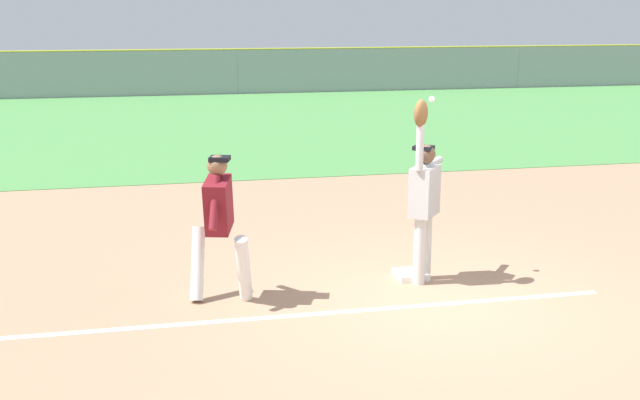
# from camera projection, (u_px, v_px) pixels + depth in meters

# --- Properties ---
(ground_plane) EXTENTS (74.10, 74.10, 0.00)m
(ground_plane) POSITION_uv_depth(u_px,v_px,m) (438.00, 302.00, 8.81)
(ground_plane) COLOR tan
(outfield_grass) EXTENTS (48.03, 15.87, 0.01)m
(outfield_grass) POSITION_uv_depth(u_px,v_px,m) (265.00, 122.00, 22.84)
(outfield_grass) COLOR #4C8C47
(outfield_grass) RESTS_ON ground_plane
(chalk_foul_line) EXTENTS (12.00, 0.19, 0.01)m
(chalk_foul_line) POSITION_uv_depth(u_px,v_px,m) (73.00, 333.00, 7.95)
(chalk_foul_line) COLOR white
(chalk_foul_line) RESTS_ON ground_plane
(first_base) EXTENTS (0.39, 0.39, 0.08)m
(first_base) POSITION_uv_depth(u_px,v_px,m) (411.00, 275.00, 9.59)
(first_base) COLOR white
(first_base) RESTS_ON ground_plane
(fielder) EXTENTS (0.65, 0.76, 2.28)m
(fielder) POSITION_uv_depth(u_px,v_px,m) (424.00, 194.00, 9.19)
(fielder) COLOR silver
(fielder) RESTS_ON ground_plane
(runner) EXTENTS (0.76, 0.84, 1.72)m
(runner) POSITION_uv_depth(u_px,v_px,m) (219.00, 218.00, 8.59)
(runner) COLOR white
(runner) RESTS_ON ground_plane
(baseball) EXTENTS (0.07, 0.07, 0.07)m
(baseball) POSITION_uv_depth(u_px,v_px,m) (432.00, 99.00, 9.09)
(baseball) COLOR white
(outfield_fence) EXTENTS (48.11, 0.08, 1.80)m
(outfield_fence) POSITION_uv_depth(u_px,v_px,m) (238.00, 71.00, 30.16)
(outfield_fence) COLOR #93999E
(outfield_fence) RESTS_ON ground_plane
(parked_car_silver) EXTENTS (4.49, 2.29, 1.25)m
(parked_car_silver) POSITION_uv_depth(u_px,v_px,m) (102.00, 71.00, 33.13)
(parked_car_silver) COLOR #B7B7BC
(parked_car_silver) RESTS_ON ground_plane
(parked_car_green) EXTENTS (4.46, 2.24, 1.25)m
(parked_car_green) POSITION_uv_depth(u_px,v_px,m) (211.00, 69.00, 34.38)
(parked_car_green) COLOR #1E6B33
(parked_car_green) RESTS_ON ground_plane
(parked_car_white) EXTENTS (4.42, 2.17, 1.25)m
(parked_car_white) POSITION_uv_depth(u_px,v_px,m) (322.00, 67.00, 35.52)
(parked_car_white) COLOR white
(parked_car_white) RESTS_ON ground_plane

